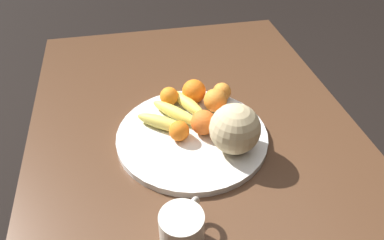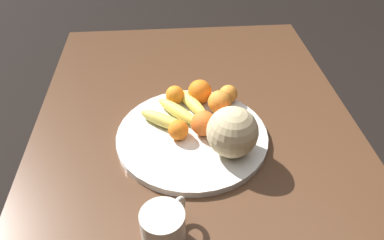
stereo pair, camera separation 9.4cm
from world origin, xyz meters
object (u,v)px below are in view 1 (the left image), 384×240
(melon, at_px, (235,129))
(orange_front_left, at_px, (204,122))
(orange_back_left, at_px, (232,116))
(kitchen_table, at_px, (200,166))
(orange_mid_center, at_px, (194,91))
(orange_front_right, at_px, (215,100))
(produce_tag, at_px, (186,116))
(orange_back_right, at_px, (179,131))
(orange_top_small, at_px, (222,92))
(fruit_bowl, at_px, (192,136))
(orange_side_extra, at_px, (169,96))
(banana_bunch, at_px, (176,113))
(ceramic_mug, at_px, (182,229))

(melon, bearing_deg, orange_front_left, 39.44)
(orange_front_left, distance_m, orange_back_left, 0.09)
(kitchen_table, xyz_separation_m, melon, (-0.05, -0.08, 0.17))
(orange_mid_center, bearing_deg, orange_front_right, -136.74)
(produce_tag, bearing_deg, kitchen_table, 148.17)
(orange_back_right, xyz_separation_m, orange_top_small, (0.16, -0.16, 0.00))
(orange_mid_center, bearing_deg, produce_tag, 150.65)
(orange_front_left, distance_m, produce_tag, 0.10)
(fruit_bowl, bearing_deg, orange_back_left, -83.42)
(orange_front_right, relative_size, orange_mid_center, 0.96)
(orange_mid_center, height_order, orange_side_extra, orange_mid_center)
(orange_front_right, bearing_deg, orange_back_right, 129.83)
(orange_back_left, bearing_deg, fruit_bowl, 96.58)
(produce_tag, bearing_deg, orange_back_left, -160.80)
(banana_bunch, bearing_deg, orange_front_left, -179.02)
(melon, height_order, orange_front_right, melon)
(orange_front_right, height_order, orange_back_left, orange_front_right)
(kitchen_table, height_order, produce_tag, produce_tag)
(kitchen_table, height_order, orange_side_extra, orange_side_extra)
(fruit_bowl, height_order, melon, melon)
(kitchen_table, bearing_deg, orange_front_right, -30.87)
(produce_tag, bearing_deg, melon, 170.25)
(melon, bearing_deg, kitchen_table, 58.46)
(kitchen_table, xyz_separation_m, orange_mid_center, (0.18, -0.02, 0.14))
(orange_back_left, distance_m, produce_tag, 0.14)
(melon, height_order, orange_mid_center, melon)
(kitchen_table, xyz_separation_m, orange_back_left, (0.04, -0.10, 0.14))
(fruit_bowl, xyz_separation_m, orange_back_left, (0.01, -0.12, 0.04))
(melon, distance_m, produce_tag, 0.20)
(ceramic_mug, bearing_deg, orange_mid_center, -14.56)
(kitchen_table, relative_size, fruit_bowl, 3.47)
(melon, height_order, orange_front_left, melon)
(orange_front_right, xyz_separation_m, orange_top_small, (0.05, -0.03, -0.01))
(orange_front_right, bearing_deg, fruit_bowl, 136.10)
(melon, bearing_deg, orange_back_left, -13.19)
(banana_bunch, height_order, ceramic_mug, ceramic_mug)
(orange_mid_center, bearing_deg, orange_back_left, -149.06)
(fruit_bowl, height_order, orange_side_extra, orange_side_extra)
(fruit_bowl, xyz_separation_m, banana_bunch, (0.08, 0.03, 0.03))
(orange_side_extra, bearing_deg, fruit_bowl, -165.00)
(orange_front_right, height_order, produce_tag, orange_front_right)
(orange_back_left, xyz_separation_m, produce_tag, (0.07, 0.12, -0.03))
(orange_front_right, bearing_deg, banana_bunch, 98.61)
(produce_tag, bearing_deg, orange_side_extra, -13.20)
(fruit_bowl, bearing_deg, melon, -128.90)
(orange_top_small, xyz_separation_m, orange_side_extra, (0.01, 0.17, 0.00))
(kitchen_table, xyz_separation_m, ceramic_mug, (-0.29, 0.10, 0.13))
(banana_bunch, relative_size, orange_back_left, 3.37)
(produce_tag, bearing_deg, fruit_bowl, 139.98)
(orange_front_left, distance_m, orange_side_extra, 0.17)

